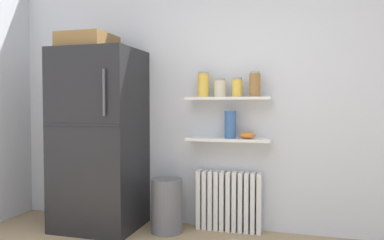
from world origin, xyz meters
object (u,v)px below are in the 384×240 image
storage_jar_2 (237,87)px  trash_bin (167,206)px  radiator (229,201)px  storage_jar_1 (220,88)px  shelf_bowl (247,135)px  storage_jar_0 (203,85)px  storage_jar_3 (255,84)px  refrigerator (99,136)px  vase (230,125)px

storage_jar_2 → trash_bin: size_ratio=0.35×
radiator → storage_jar_2: storage_jar_2 is taller
storage_jar_2 → storage_jar_1: bearing=180.0°
storage_jar_2 → shelf_bowl: storage_jar_2 is taller
storage_jar_0 → radiator: bearing=7.1°
storage_jar_1 → storage_jar_3: (0.32, -0.00, 0.03)m
refrigerator → radiator: bearing=11.5°
storage_jar_0 → storage_jar_3: bearing=-0.0°
vase → trash_bin: bearing=-162.8°
shelf_bowl → trash_bin: bearing=-166.4°
storage_jar_1 → vase: bearing=0.0°
shelf_bowl → storage_jar_1: bearing=180.0°
storage_jar_1 → storage_jar_2: 0.16m
trash_bin → storage_jar_1: bearing=20.5°
refrigerator → storage_jar_1: (1.13, 0.22, 0.45)m
radiator → storage_jar_1: bearing=-159.4°
vase → shelf_bowl: bearing=0.0°
trash_bin → vase: bearing=17.2°
refrigerator → shelf_bowl: size_ratio=12.96×
refrigerator → radiator: 1.38m
refrigerator → radiator: refrigerator is taller
vase → radiator: bearing=120.2°
refrigerator → storage_jar_1: size_ratio=10.82×
radiator → vase: 0.72m
storage_jar_3 → refrigerator: bearing=-171.6°
trash_bin → refrigerator: bearing=-176.4°
radiator → storage_jar_0: (-0.24, -0.03, 1.09)m
storage_jar_1 → trash_bin: bearing=-159.5°
refrigerator → storage_jar_3: refrigerator is taller
radiator → shelf_bowl: bearing=-9.7°
storage_jar_1 → storage_jar_2: (0.16, 0.00, 0.00)m
vase → shelf_bowl: 0.18m
storage_jar_3 → shelf_bowl: 0.47m
radiator → shelf_bowl: (0.18, -0.03, 0.63)m
storage_jar_1 → refrigerator: bearing=-169.2°
storage_jar_2 → trash_bin: storage_jar_2 is taller
refrigerator → radiator: size_ratio=3.04×
storage_jar_3 → storage_jar_1: bearing=180.0°
storage_jar_2 → refrigerator: bearing=-170.5°
refrigerator → storage_jar_1: 1.24m
vase → refrigerator: bearing=-170.1°
refrigerator → storage_jar_3: bearing=8.4°
storage_jar_0 → shelf_bowl: bearing=0.0°
shelf_bowl → trash_bin: 0.99m
storage_jar_1 → radiator: bearing=20.6°
radiator → trash_bin: radiator is taller
storage_jar_0 → storage_jar_2: storage_jar_0 is taller
vase → storage_jar_3: bearing=-0.0°
storage_jar_2 → trash_bin: 1.27m
storage_jar_0 → storage_jar_1: (0.16, 0.00, -0.03)m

